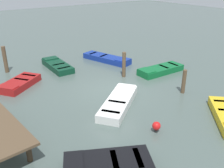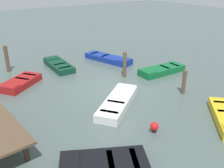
{
  "view_description": "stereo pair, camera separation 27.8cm",
  "coord_description": "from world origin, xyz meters",
  "px_view_note": "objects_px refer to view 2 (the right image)",
  "views": [
    {
      "loc": [
        -10.85,
        7.8,
        6.15
      ],
      "look_at": [
        0.0,
        0.0,
        0.35
      ],
      "focal_mm": 40.7,
      "sensor_mm": 36.0,
      "label": 1
    },
    {
      "loc": [
        -11.01,
        7.57,
        6.15
      ],
      "look_at": [
        0.0,
        0.0,
        0.35
      ],
      "focal_mm": 40.7,
      "sensor_mm": 36.0,
      "label": 2
    }
  ],
  "objects_px": {
    "rowboat_black": "(103,165)",
    "mooring_piling_center": "(184,82)",
    "marker_buoy": "(154,127)",
    "rowboat_white": "(118,102)",
    "rowboat_dark_green": "(59,65)",
    "rowboat_green": "(161,70)",
    "rowboat_red": "(20,83)",
    "mooring_piling_mid_left": "(125,65)",
    "mooring_piling_far_right": "(7,59)",
    "rowboat_blue": "(108,58)"
  },
  "relations": [
    {
      "from": "rowboat_green",
      "to": "mooring_piling_center",
      "type": "distance_m",
      "value": 3.27
    },
    {
      "from": "rowboat_green",
      "to": "mooring_piling_mid_left",
      "type": "bearing_deg",
      "value": -18.73
    },
    {
      "from": "rowboat_green",
      "to": "marker_buoy",
      "type": "distance_m",
      "value": 7.16
    },
    {
      "from": "mooring_piling_center",
      "to": "rowboat_blue",
      "type": "bearing_deg",
      "value": 2.05
    },
    {
      "from": "mooring_piling_mid_left",
      "to": "rowboat_black",
      "type": "bearing_deg",
      "value": 138.15
    },
    {
      "from": "mooring_piling_far_right",
      "to": "rowboat_green",
      "type": "bearing_deg",
      "value": -126.34
    },
    {
      "from": "mooring_piling_mid_left",
      "to": "rowboat_dark_green",
      "type": "bearing_deg",
      "value": 35.61
    },
    {
      "from": "rowboat_dark_green",
      "to": "mooring_piling_center",
      "type": "relative_size",
      "value": 2.37
    },
    {
      "from": "rowboat_red",
      "to": "mooring_piling_center",
      "type": "xyz_separation_m",
      "value": [
        -6.2,
        -7.19,
        0.47
      ]
    },
    {
      "from": "rowboat_dark_green",
      "to": "mooring_piling_far_right",
      "type": "distance_m",
      "value": 3.44
    },
    {
      "from": "rowboat_blue",
      "to": "rowboat_red",
      "type": "relative_size",
      "value": 1.42
    },
    {
      "from": "rowboat_red",
      "to": "marker_buoy",
      "type": "bearing_deg",
      "value": 75.53
    },
    {
      "from": "rowboat_white",
      "to": "mooring_piling_far_right",
      "type": "relative_size",
      "value": 2.02
    },
    {
      "from": "rowboat_blue",
      "to": "rowboat_green",
      "type": "relative_size",
      "value": 1.22
    },
    {
      "from": "mooring_piling_center",
      "to": "mooring_piling_far_right",
      "type": "relative_size",
      "value": 0.76
    },
    {
      "from": "rowboat_blue",
      "to": "rowboat_white",
      "type": "bearing_deg",
      "value": -46.96
    },
    {
      "from": "rowboat_white",
      "to": "mooring_piling_center",
      "type": "xyz_separation_m",
      "value": [
        -0.87,
        -3.87,
        0.47
      ]
    },
    {
      "from": "rowboat_dark_green",
      "to": "mooring_piling_center",
      "type": "distance_m",
      "value": 8.83
    },
    {
      "from": "rowboat_dark_green",
      "to": "marker_buoy",
      "type": "distance_m",
      "value": 9.75
    },
    {
      "from": "rowboat_red",
      "to": "marker_buoy",
      "type": "relative_size",
      "value": 5.96
    },
    {
      "from": "rowboat_blue",
      "to": "marker_buoy",
      "type": "bearing_deg",
      "value": -39.33
    },
    {
      "from": "rowboat_white",
      "to": "mooring_piling_mid_left",
      "type": "bearing_deg",
      "value": 11.09
    },
    {
      "from": "mooring_piling_mid_left",
      "to": "rowboat_red",
      "type": "bearing_deg",
      "value": 68.84
    },
    {
      "from": "rowboat_blue",
      "to": "mooring_piling_center",
      "type": "bearing_deg",
      "value": -14.91
    },
    {
      "from": "rowboat_blue",
      "to": "mooring_piling_mid_left",
      "type": "height_order",
      "value": "mooring_piling_mid_left"
    },
    {
      "from": "rowboat_white",
      "to": "rowboat_red",
      "type": "xyz_separation_m",
      "value": [
        5.33,
        3.32,
        0.0
      ]
    },
    {
      "from": "rowboat_red",
      "to": "mooring_piling_mid_left",
      "type": "bearing_deg",
      "value": 122.73
    },
    {
      "from": "rowboat_dark_green",
      "to": "mooring_piling_far_right",
      "type": "xyz_separation_m",
      "value": [
        1.31,
        3.11,
        0.68
      ]
    },
    {
      "from": "rowboat_blue",
      "to": "mooring_piling_center",
      "type": "xyz_separation_m",
      "value": [
        -7.13,
        -0.26,
        0.47
      ]
    },
    {
      "from": "rowboat_black",
      "to": "mooring_piling_center",
      "type": "height_order",
      "value": "mooring_piling_center"
    },
    {
      "from": "mooring_piling_center",
      "to": "mooring_piling_mid_left",
      "type": "height_order",
      "value": "mooring_piling_mid_left"
    },
    {
      "from": "rowboat_dark_green",
      "to": "rowboat_black",
      "type": "xyz_separation_m",
      "value": [
        -10.42,
        2.92,
        0.0
      ]
    },
    {
      "from": "rowboat_black",
      "to": "rowboat_red",
      "type": "distance_m",
      "value": 8.77
    },
    {
      "from": "rowboat_dark_green",
      "to": "mooring_piling_mid_left",
      "type": "xyz_separation_m",
      "value": [
        -3.98,
        -2.85,
        0.61
      ]
    },
    {
      "from": "rowboat_white",
      "to": "marker_buoy",
      "type": "xyz_separation_m",
      "value": [
        -2.77,
        0.1,
        0.07
      ]
    },
    {
      "from": "rowboat_white",
      "to": "rowboat_red",
      "type": "relative_size",
      "value": 1.27
    },
    {
      "from": "rowboat_white",
      "to": "rowboat_red",
      "type": "distance_m",
      "value": 6.28
    },
    {
      "from": "rowboat_white",
      "to": "rowboat_dark_green",
      "type": "xyz_separation_m",
      "value": [
        6.98,
        0.16,
        0.0
      ]
    },
    {
      "from": "rowboat_green",
      "to": "mooring_piling_far_right",
      "type": "distance_m",
      "value": 10.46
    },
    {
      "from": "marker_buoy",
      "to": "mooring_piling_mid_left",
      "type": "bearing_deg",
      "value": -25.83
    },
    {
      "from": "rowboat_white",
      "to": "rowboat_black",
      "type": "distance_m",
      "value": 4.61
    },
    {
      "from": "rowboat_black",
      "to": "marker_buoy",
      "type": "relative_size",
      "value": 6.76
    },
    {
      "from": "rowboat_blue",
      "to": "mooring_piling_far_right",
      "type": "relative_size",
      "value": 2.25
    },
    {
      "from": "rowboat_white",
      "to": "rowboat_green",
      "type": "xyz_separation_m",
      "value": [
        2.11,
        -5.14,
        0.0
      ]
    },
    {
      "from": "rowboat_white",
      "to": "rowboat_black",
      "type": "bearing_deg",
      "value": -168.88
    },
    {
      "from": "rowboat_green",
      "to": "mooring_piling_mid_left",
      "type": "height_order",
      "value": "mooring_piling_mid_left"
    },
    {
      "from": "rowboat_black",
      "to": "marker_buoy",
      "type": "distance_m",
      "value": 3.04
    },
    {
      "from": "rowboat_black",
      "to": "rowboat_green",
      "type": "bearing_deg",
      "value": -118.68
    },
    {
      "from": "rowboat_red",
      "to": "mooring_piling_center",
      "type": "relative_size",
      "value": 2.1
    },
    {
      "from": "mooring_piling_center",
      "to": "rowboat_green",
      "type": "bearing_deg",
      "value": -23.1
    }
  ]
}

